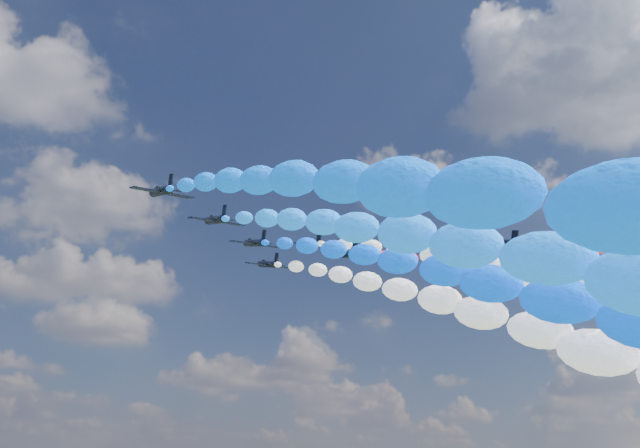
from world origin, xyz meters
name	(u,v)px	position (x,y,z in m)	size (l,w,h in m)	color
jet_0	(161,191)	(-30.53, -4.58, 95.32)	(9.11, 12.22, 2.69)	black
trail_0	(370,213)	(-30.53, -65.41, 72.69)	(5.79, 117.43, 48.39)	blue
jet_1	(216,220)	(-19.02, 4.41, 95.32)	(9.11, 12.22, 2.69)	black
trail_1	(433,263)	(-19.02, -56.41, 72.69)	(5.79, 117.43, 48.39)	#1473FF
jet_2	(255,243)	(-8.48, 13.54, 95.32)	(9.11, 12.22, 2.69)	black
trail_2	(468,297)	(-8.48, -47.28, 72.69)	(5.79, 117.43, 48.39)	#054FFC
jet_3	(309,244)	(0.59, 9.78, 95.32)	(9.11, 12.22, 2.69)	black
trail_3	(561,299)	(0.59, -51.04, 72.69)	(5.79, 117.43, 48.39)	white
jet_4	(268,264)	(-0.78, 25.78, 95.32)	(9.11, 12.22, 2.69)	black
trail_4	(458,324)	(-0.78, -35.04, 72.69)	(5.79, 117.43, 48.39)	white
jet_5	(343,255)	(9.46, 13.09, 95.32)	(9.11, 12.22, 2.69)	black
trail_5	(600,312)	(9.46, -47.74, 72.69)	(5.79, 117.43, 48.39)	red
jet_6	(409,250)	(18.97, 4.82, 95.32)	(9.11, 12.22, 2.69)	black
jet_7	(499,243)	(31.30, -5.91, 95.32)	(9.11, 12.22, 2.69)	black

